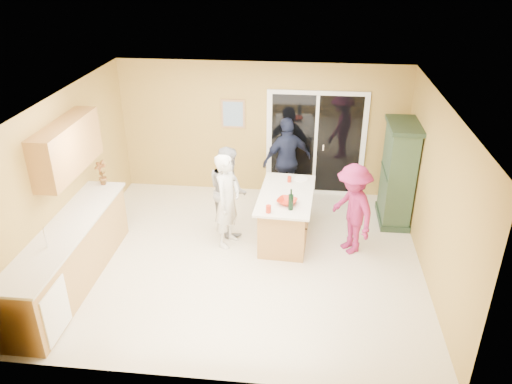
# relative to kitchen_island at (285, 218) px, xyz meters

# --- Properties ---
(floor) EXTENTS (5.50, 5.50, 0.00)m
(floor) POSITION_rel_kitchen_island_xyz_m (-0.58, -0.69, -0.40)
(floor) COLOR silver
(floor) RESTS_ON ground
(ceiling) EXTENTS (5.50, 5.00, 0.10)m
(ceiling) POSITION_rel_kitchen_island_xyz_m (-0.58, -0.69, 2.20)
(ceiling) COLOR white
(ceiling) RESTS_ON wall_back
(wall_back) EXTENTS (5.50, 0.10, 2.60)m
(wall_back) POSITION_rel_kitchen_island_xyz_m (-0.58, 1.81, 0.90)
(wall_back) COLOR #E3BB5D
(wall_back) RESTS_ON ground
(wall_front) EXTENTS (5.50, 0.10, 2.60)m
(wall_front) POSITION_rel_kitchen_island_xyz_m (-0.58, -3.19, 0.90)
(wall_front) COLOR #E3BB5D
(wall_front) RESTS_ON ground
(wall_left) EXTENTS (0.10, 5.00, 2.60)m
(wall_left) POSITION_rel_kitchen_island_xyz_m (-3.33, -0.69, 0.90)
(wall_left) COLOR #E3BB5D
(wall_left) RESTS_ON ground
(wall_right) EXTENTS (0.10, 5.00, 2.60)m
(wall_right) POSITION_rel_kitchen_island_xyz_m (2.17, -0.69, 0.90)
(wall_right) COLOR #E3BB5D
(wall_right) RESTS_ON ground
(left_cabinet_run) EXTENTS (0.65, 3.05, 1.24)m
(left_cabinet_run) POSITION_rel_kitchen_island_xyz_m (-3.03, -1.74, 0.07)
(left_cabinet_run) COLOR #B08344
(left_cabinet_run) RESTS_ON floor
(upper_cabinets) EXTENTS (0.35, 1.60, 0.75)m
(upper_cabinets) POSITION_rel_kitchen_island_xyz_m (-3.16, -0.89, 1.48)
(upper_cabinets) COLOR #B08344
(upper_cabinets) RESTS_ON wall_left
(sliding_door) EXTENTS (1.90, 0.07, 2.10)m
(sliding_door) POSITION_rel_kitchen_island_xyz_m (0.47, 1.77, 0.65)
(sliding_door) COLOR white
(sliding_door) RESTS_ON floor
(framed_picture) EXTENTS (0.46, 0.04, 0.56)m
(framed_picture) POSITION_rel_kitchen_island_xyz_m (-1.13, 1.78, 1.20)
(framed_picture) COLOR #A17650
(framed_picture) RESTS_ON wall_back
(kitchen_island) EXTENTS (0.96, 1.65, 0.84)m
(kitchen_island) POSITION_rel_kitchen_island_xyz_m (0.00, 0.00, 0.00)
(kitchen_island) COLOR #B08344
(kitchen_island) RESTS_ON floor
(green_hutch) EXTENTS (0.53, 1.00, 1.84)m
(green_hutch) POSITION_rel_kitchen_island_xyz_m (1.91, 0.85, 0.50)
(green_hutch) COLOR #203525
(green_hutch) RESTS_ON floor
(woman_white) EXTENTS (0.54, 0.67, 1.60)m
(woman_white) POSITION_rel_kitchen_island_xyz_m (-0.94, -0.27, 0.41)
(woman_white) COLOR silver
(woman_white) RESTS_ON floor
(woman_grey) EXTENTS (0.90, 0.95, 1.55)m
(woman_grey) POSITION_rel_kitchen_island_xyz_m (-1.00, 0.19, 0.38)
(woman_grey) COLOR #98989B
(woman_grey) RESTS_ON floor
(woman_navy) EXTENTS (1.06, 0.84, 1.68)m
(woman_navy) POSITION_rel_kitchen_island_xyz_m (-0.06, 1.41, 0.45)
(woman_navy) COLOR #1B253C
(woman_navy) RESTS_ON floor
(woman_magenta) EXTENTS (0.96, 1.13, 1.51)m
(woman_magenta) POSITION_rel_kitchen_island_xyz_m (1.07, -0.25, 0.36)
(woman_magenta) COLOR #8C1E59
(woman_magenta) RESTS_ON floor
(serving_bowl) EXTENTS (0.39, 0.39, 0.08)m
(serving_bowl) POSITION_rel_kitchen_island_xyz_m (0.03, -0.34, 0.49)
(serving_bowl) COLOR #B12713
(serving_bowl) RESTS_ON kitchen_island
(tulip_vase) EXTENTS (0.26, 0.22, 0.43)m
(tulip_vase) POSITION_rel_kitchen_island_xyz_m (-3.03, -0.17, 0.76)
(tulip_vase) COLOR #B01116
(tulip_vase) RESTS_ON left_cabinet_run
(tumbler_near) EXTENTS (0.10, 0.10, 0.12)m
(tumbler_near) POSITION_rel_kitchen_island_xyz_m (-0.24, -0.66, 0.51)
(tumbler_near) COLOR #B12713
(tumbler_near) RESTS_ON kitchen_island
(tumbler_far) EXTENTS (0.07, 0.07, 0.10)m
(tumbler_far) POSITION_rel_kitchen_island_xyz_m (0.03, 0.47, 0.50)
(tumbler_far) COLOR #B12713
(tumbler_far) RESTS_ON kitchen_island
(wine_bottle) EXTENTS (0.08, 0.08, 0.35)m
(wine_bottle) POSITION_rel_kitchen_island_xyz_m (0.10, -0.52, 0.58)
(wine_bottle) COLOR black
(wine_bottle) RESTS_ON kitchen_island
(white_plate) EXTENTS (0.25, 0.25, 0.02)m
(white_plate) POSITION_rel_kitchen_island_xyz_m (0.23, 0.59, 0.46)
(white_plate) COLOR white
(white_plate) RESTS_ON kitchen_island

